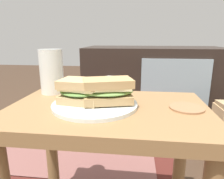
{
  "coord_description": "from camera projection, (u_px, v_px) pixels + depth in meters",
  "views": [
    {
      "loc": [
        0.08,
        -0.53,
        0.65
      ],
      "look_at": [
        0.01,
        0.0,
        0.51
      ],
      "focal_mm": 32.5,
      "sensor_mm": 36.0,
      "label": 1
    }
  ],
  "objects": [
    {
      "name": "tv_cabinet",
      "position": [
        152.0,
        87.0,
        1.5
      ],
      "size": [
        0.96,
        0.46,
        0.58
      ],
      "color": "black",
      "rests_on": "ground"
    },
    {
      "name": "sandwich_back",
      "position": [
        109.0,
        91.0,
        0.55
      ],
      "size": [
        0.16,
        0.12,
        0.07
      ],
      "color": "tan",
      "rests_on": "plate"
    },
    {
      "name": "coaster",
      "position": [
        187.0,
        108.0,
        0.55
      ],
      "size": [
        0.09,
        0.09,
        0.01
      ],
      "primitive_type": "cylinder",
      "color": "#996B47",
      "rests_on": "side_table"
    },
    {
      "name": "area_rug",
      "position": [
        68.0,
        150.0,
        1.19
      ],
      "size": [
        1.21,
        0.62,
        0.01
      ],
      "color": "#4C1E19",
      "rests_on": "ground"
    },
    {
      "name": "side_table",
      "position": [
        108.0,
        136.0,
        0.59
      ],
      "size": [
        0.56,
        0.36,
        0.46
      ],
      "color": "olive",
      "rests_on": "ground"
    },
    {
      "name": "beer_glass",
      "position": [
        52.0,
        72.0,
        0.69
      ],
      "size": [
        0.08,
        0.08,
        0.15
      ],
      "color": "silver",
      "rests_on": "side_table"
    },
    {
      "name": "sandwich_front",
      "position": [
        80.0,
        91.0,
        0.57
      ],
      "size": [
        0.13,
        0.11,
        0.07
      ],
      "color": "tan",
      "rests_on": "plate"
    },
    {
      "name": "plate",
      "position": [
        95.0,
        105.0,
        0.57
      ],
      "size": [
        0.24,
        0.24,
        0.01
      ],
      "primitive_type": "cylinder",
      "color": "silver",
      "rests_on": "side_table"
    }
  ]
}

